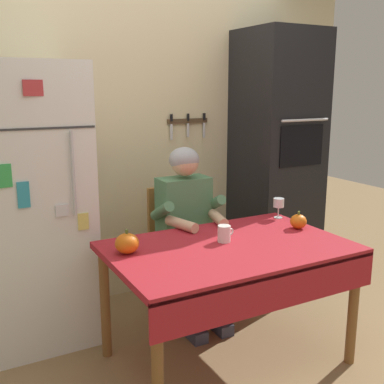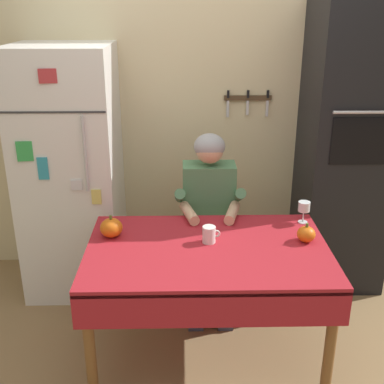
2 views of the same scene
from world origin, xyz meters
name	(u,v)px [view 1 (image 1 of 2)]	position (x,y,z in m)	size (l,w,h in m)	color
ground_plane	(235,366)	(0.00, 0.00, 0.00)	(10.00, 10.00, 0.00)	#93754C
back_wall_assembly	(150,132)	(0.05, 1.35, 1.30)	(3.70, 0.13, 2.60)	beige
refrigerator	(32,206)	(-0.95, 0.96, 0.90)	(0.68, 0.71, 1.80)	white
wall_oven	(276,160)	(1.05, 1.00, 1.05)	(0.60, 0.64, 2.10)	black
dining_table	(230,260)	(0.00, 0.08, 0.66)	(1.40, 0.90, 0.74)	brown
chair_behind_person	(176,243)	(0.04, 0.87, 0.51)	(0.40, 0.40, 0.93)	#9E6B33
seated_person	(188,220)	(0.04, 0.68, 0.74)	(0.47, 0.55, 1.25)	#38384C
coffee_mug	(224,234)	(0.01, 0.17, 0.79)	(0.11, 0.08, 0.10)	white
wine_glass	(279,204)	(0.63, 0.43, 0.84)	(0.08, 0.08, 0.14)	white
pumpkin_large	(298,221)	(0.58, 0.16, 0.79)	(0.11, 0.11, 0.12)	orange
pumpkin_medium	(127,243)	(-0.57, 0.25, 0.80)	(0.14, 0.14, 0.14)	orange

